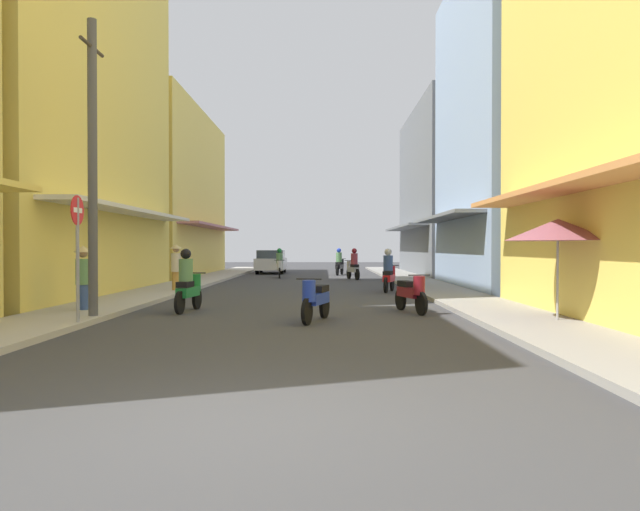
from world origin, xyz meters
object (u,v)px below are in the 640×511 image
object	(u,v)px
parked_car	(271,262)
utility_pole	(93,167)
motorbike_green	(188,284)
vendor_umbrella	(558,230)
motorbike_black	(340,263)
pedestrian_midway	(176,266)
motorbike_white	(279,265)
street_sign_no_entry	(78,242)
pedestrian_crossing	(83,276)
motorbike_red	(389,272)
motorbike_blue	(315,299)
motorbike_maroon	(411,292)
motorbike_silver	(353,266)

from	to	relation	value
parked_car	utility_pole	size ratio (longest dim) A/B	0.63
motorbike_green	vendor_umbrella	size ratio (longest dim) A/B	0.82
motorbike_black	pedestrian_midway	world-z (taller)	pedestrian_midway
parked_car	motorbike_white	bearing A→B (deg)	-80.26
vendor_umbrella	utility_pole	size ratio (longest dim) A/B	0.34
motorbike_black	vendor_umbrella	size ratio (longest dim) A/B	0.81
street_sign_no_entry	pedestrian_crossing	bearing A→B (deg)	110.00
motorbike_white	motorbike_red	size ratio (longest dim) A/B	1.03
motorbike_red	motorbike_blue	bearing A→B (deg)	-106.26
motorbike_white	vendor_umbrella	distance (m)	20.58
motorbike_blue	vendor_umbrella	size ratio (longest dim) A/B	0.80
motorbike_red	parked_car	size ratio (longest dim) A/B	0.43
motorbike_blue	motorbike_black	world-z (taller)	motorbike_black
motorbike_black	pedestrian_crossing	size ratio (longest dim) A/B	1.07
motorbike_blue	pedestrian_crossing	world-z (taller)	pedestrian_crossing
motorbike_maroon	street_sign_no_entry	size ratio (longest dim) A/B	0.67
motorbike_red	motorbike_black	bearing A→B (deg)	96.24
motorbike_green	street_sign_no_entry	bearing A→B (deg)	-117.73
vendor_umbrella	motorbike_white	bearing A→B (deg)	110.54
vendor_umbrella	utility_pole	bearing A→B (deg)	176.42
motorbike_silver	motorbike_red	size ratio (longest dim) A/B	1.00
motorbike_silver	parked_car	bearing A→B (deg)	123.84
motorbike_silver	motorbike_white	bearing A→B (deg)	156.73
motorbike_white	pedestrian_midway	world-z (taller)	pedestrian_midway
motorbike_blue	utility_pole	bearing A→B (deg)	178.86
vendor_umbrella	street_sign_no_entry	size ratio (longest dim) A/B	0.83
motorbike_red	pedestrian_crossing	size ratio (longest dim) A/B	1.06
motorbike_silver	utility_pole	size ratio (longest dim) A/B	0.27
motorbike_white	parked_car	bearing A→B (deg)	99.74
motorbike_maroon	street_sign_no_entry	xyz separation A→B (m)	(-7.08, -2.73, 1.21)
motorbike_maroon	motorbike_black	distance (m)	20.21
motorbike_maroon	parked_car	size ratio (longest dim) A/B	0.43
motorbike_white	motorbike_black	bearing A→B (deg)	44.65
motorbike_black	vendor_umbrella	world-z (taller)	vendor_umbrella
motorbike_red	pedestrian_crossing	bearing A→B (deg)	-137.82
motorbike_green	pedestrian_crossing	distance (m)	2.47
parked_car	pedestrian_midway	distance (m)	16.38
parked_car	vendor_umbrella	bearing A→B (deg)	-71.76
utility_pole	street_sign_no_entry	bearing A→B (deg)	-84.50
motorbike_maroon	street_sign_no_entry	world-z (taller)	street_sign_no_entry
pedestrian_crossing	utility_pole	size ratio (longest dim) A/B	0.25
motorbike_maroon	motorbike_red	world-z (taller)	motorbike_red
utility_pole	pedestrian_midway	bearing A→B (deg)	91.20
utility_pole	parked_car	bearing A→B (deg)	85.96
motorbike_blue	motorbike_red	size ratio (longest dim) A/B	1.00
motorbike_silver	pedestrian_midway	bearing A→B (deg)	-126.08
pedestrian_midway	vendor_umbrella	world-z (taller)	vendor_umbrella
motorbike_maroon	motorbike_black	world-z (taller)	motorbike_black
motorbike_blue	parked_car	xyz separation A→B (m)	(-3.14, 24.20, 0.24)
street_sign_no_entry	motorbike_maroon	bearing A→B (deg)	21.12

